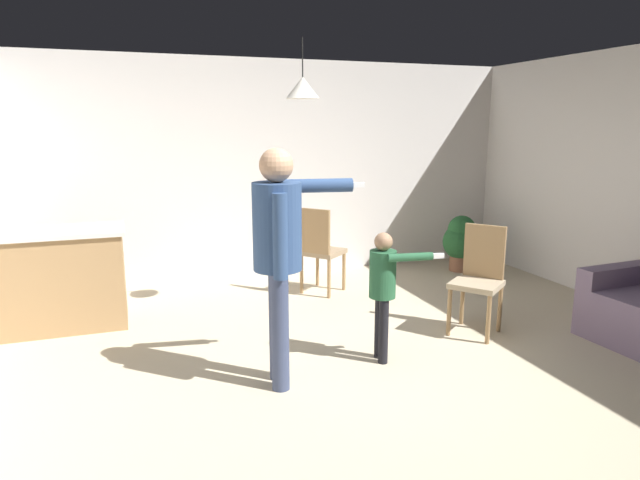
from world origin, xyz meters
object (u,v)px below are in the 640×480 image
potted_plant_corner (461,240)px  person_adult (279,242)px  person_child (384,282)px  kitchen_counter (58,279)px  dining_chair_near_wall (320,247)px  dining_chair_by_counter (479,275)px

potted_plant_corner → person_adult: bearing=-142.7°
person_child → kitchen_counter: bearing=-115.2°
person_adult → dining_chair_near_wall: size_ratio=1.75×
person_adult → person_child: 1.00m
person_child → dining_chair_near_wall: (0.12, 1.91, -0.12)m
person_adult → potted_plant_corner: (3.12, 2.38, -0.68)m
person_child → potted_plant_corner: bearing=143.6°
person_child → person_adult: bearing=-73.6°
kitchen_counter → person_child: bearing=-33.5°
person_child → dining_chair_near_wall: person_child is taller
dining_chair_by_counter → dining_chair_near_wall: bearing=-5.6°
person_adult → dining_chair_near_wall: (1.02, 2.04, -0.54)m
dining_chair_near_wall → dining_chair_by_counter: bearing=-8.7°
kitchen_counter → person_adult: bearing=-47.5°
person_child → dining_chair_near_wall: size_ratio=1.08×
dining_chair_by_counter → kitchen_counter: bearing=31.7°
person_child → dining_chair_by_counter: (1.12, 0.30, -0.12)m
kitchen_counter → person_child: person_child is taller
dining_chair_near_wall → potted_plant_corner: dining_chair_near_wall is taller
dining_chair_by_counter → dining_chair_near_wall: 1.90m
person_child → dining_chair_by_counter: 1.17m
person_child → potted_plant_corner: size_ratio=1.45×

